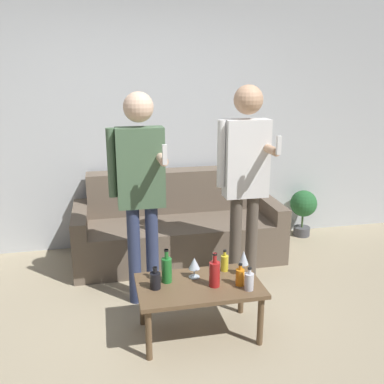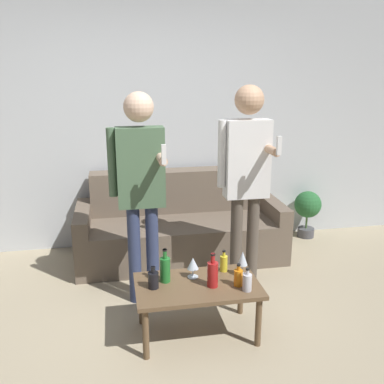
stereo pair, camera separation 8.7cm
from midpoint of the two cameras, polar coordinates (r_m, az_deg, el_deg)
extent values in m
plane|color=tan|center=(3.08, -2.19, -21.24)|extent=(16.00, 16.00, 0.00)
cube|color=silver|center=(4.55, -6.25, 9.41)|extent=(8.00, 0.06, 2.70)
cube|color=#6B5B4C|center=(4.29, -0.67, -6.81)|extent=(1.78, 0.60, 0.41)
cube|color=#6B5B4C|center=(4.59, -1.57, -2.26)|extent=(1.78, 0.23, 0.86)
cube|color=#6B5B4C|center=(4.32, -13.64, -5.95)|extent=(0.14, 0.83, 0.57)
cube|color=#6B5B4C|center=(4.61, 10.94, -4.37)|extent=(0.14, 0.83, 0.57)
cube|color=brown|center=(3.11, 1.55, -12.40)|extent=(0.88, 0.52, 0.03)
cylinder|color=brown|center=(2.98, -5.32, -18.32)|extent=(0.04, 0.04, 0.37)
cylinder|color=brown|center=(3.13, 9.66, -16.68)|extent=(0.04, 0.04, 0.37)
cylinder|color=brown|center=(3.34, -6.02, -14.27)|extent=(0.04, 0.04, 0.37)
cylinder|color=brown|center=(3.47, 7.24, -13.06)|extent=(0.04, 0.04, 0.37)
cylinder|color=yellow|center=(3.26, 5.02, -9.49)|extent=(0.06, 0.06, 0.12)
cylinder|color=yellow|center=(3.23, 5.06, -8.15)|extent=(0.02, 0.02, 0.05)
cylinder|color=black|center=(3.22, 5.07, -7.86)|extent=(0.02, 0.02, 0.01)
cylinder|color=black|center=(3.03, -4.35, -11.66)|extent=(0.07, 0.07, 0.12)
cylinder|color=black|center=(2.99, -4.38, -10.29)|extent=(0.03, 0.03, 0.05)
cylinder|color=black|center=(2.99, -4.39, -10.01)|extent=(0.03, 0.03, 0.01)
cylinder|color=orange|center=(3.07, 7.01, -11.30)|extent=(0.06, 0.06, 0.12)
cylinder|color=orange|center=(3.03, 7.06, -9.92)|extent=(0.02, 0.02, 0.05)
cylinder|color=black|center=(3.03, 7.07, -9.63)|extent=(0.03, 0.03, 0.01)
cylinder|color=#B21E1E|center=(3.03, 3.60, -10.93)|extent=(0.08, 0.08, 0.18)
cylinder|color=#B21E1E|center=(2.98, 3.65, -8.80)|extent=(0.03, 0.03, 0.07)
cylinder|color=black|center=(2.97, 3.66, -8.29)|extent=(0.03, 0.03, 0.01)
cylinder|color=#23752D|center=(3.09, -2.79, -10.34)|extent=(0.07, 0.07, 0.18)
cylinder|color=#23752D|center=(3.04, -2.82, -8.24)|extent=(0.03, 0.03, 0.07)
cylinder|color=black|center=(3.03, -2.83, -7.74)|extent=(0.03, 0.03, 0.01)
cylinder|color=silver|center=(3.02, 8.20, -11.86)|extent=(0.06, 0.06, 0.12)
cylinder|color=silver|center=(2.98, 8.27, -10.44)|extent=(0.02, 0.02, 0.05)
cylinder|color=black|center=(2.97, 8.28, -10.14)|extent=(0.03, 0.03, 0.01)
cylinder|color=silver|center=(3.24, 7.45, -10.89)|extent=(0.07, 0.07, 0.01)
cylinder|color=silver|center=(3.23, 7.48, -10.23)|extent=(0.01, 0.01, 0.08)
cone|color=silver|center=(3.19, 7.54, -8.74)|extent=(0.08, 0.08, 0.11)
cylinder|color=silver|center=(3.19, 0.91, -11.24)|extent=(0.08, 0.08, 0.01)
cylinder|color=silver|center=(3.17, 0.91, -10.70)|extent=(0.01, 0.01, 0.06)
cone|color=silver|center=(3.14, 0.92, -9.47)|extent=(0.08, 0.08, 0.09)
cylinder|color=navy|center=(3.54, -6.96, -8.31)|extent=(0.10, 0.10, 0.83)
cylinder|color=navy|center=(3.55, -4.58, -8.16)|extent=(0.10, 0.10, 0.83)
cube|color=#4C6B4C|center=(3.32, -6.12, 3.27)|extent=(0.37, 0.16, 0.62)
sphere|color=beige|center=(3.25, -6.36, 11.21)|extent=(0.23, 0.23, 0.23)
cylinder|color=#4C6B4C|center=(3.30, -9.90, 3.88)|extent=(0.07, 0.07, 0.53)
cylinder|color=beige|center=(3.18, -3.34, 4.51)|extent=(0.07, 0.27, 0.07)
cube|color=white|center=(3.01, -2.96, 5.02)|extent=(0.03, 0.03, 0.14)
cylinder|color=brown|center=(3.71, 6.56, -6.99)|extent=(0.10, 0.10, 0.85)
cylinder|color=brown|center=(3.75, 8.69, -6.80)|extent=(0.10, 0.10, 0.85)
cube|color=white|center=(3.51, 8.08, 4.38)|extent=(0.36, 0.16, 0.64)
sphere|color=tan|center=(3.44, 8.39, 12.07)|extent=(0.23, 0.23, 0.23)
cylinder|color=white|center=(3.44, 4.72, 5.06)|extent=(0.07, 0.07, 0.54)
cylinder|color=tan|center=(3.41, 11.16, 5.55)|extent=(0.07, 0.27, 0.07)
cube|color=white|center=(3.25, 12.28, 6.06)|extent=(0.03, 0.03, 0.14)
cylinder|color=#4C4C51|center=(5.16, 15.38, -5.19)|extent=(0.19, 0.19, 0.10)
cylinder|color=#476B38|center=(5.11, 15.50, -3.71)|extent=(0.02, 0.02, 0.18)
sphere|color=#286633|center=(5.05, 15.67, -1.61)|extent=(0.30, 0.30, 0.30)
camera|label=1|loc=(0.04, -89.25, 0.21)|focal=40.00mm
camera|label=2|loc=(0.04, 90.75, -0.21)|focal=40.00mm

